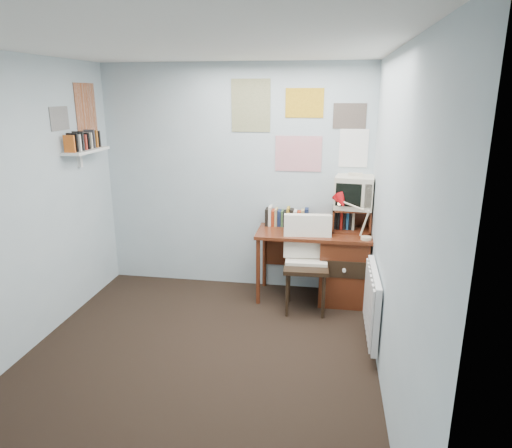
# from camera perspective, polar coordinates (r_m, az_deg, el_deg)

# --- Properties ---
(ground) EXTENTS (3.50, 3.50, 0.00)m
(ground) POSITION_cam_1_polar(r_m,az_deg,el_deg) (4.01, -7.69, -17.12)
(ground) COLOR black
(ground) RESTS_ON ground
(back_wall) EXTENTS (3.00, 0.02, 2.50)m
(back_wall) POSITION_cam_1_polar(r_m,az_deg,el_deg) (5.13, -2.61, 5.61)
(back_wall) COLOR silver
(back_wall) RESTS_ON ground
(left_wall) EXTENTS (0.02, 3.50, 2.50)m
(left_wall) POSITION_cam_1_polar(r_m,az_deg,el_deg) (4.18, -28.47, 1.21)
(left_wall) COLOR silver
(left_wall) RESTS_ON ground
(right_wall) EXTENTS (0.02, 3.50, 2.50)m
(right_wall) POSITION_cam_1_polar(r_m,az_deg,el_deg) (3.36, 16.76, -0.77)
(right_wall) COLOR silver
(right_wall) RESTS_ON ground
(ceiling) EXTENTS (3.00, 3.50, 0.02)m
(ceiling) POSITION_cam_1_polar(r_m,az_deg,el_deg) (3.37, -9.39, 21.27)
(ceiling) COLOR white
(ceiling) RESTS_ON back_wall
(desk) EXTENTS (1.20, 0.55, 0.76)m
(desk) POSITION_cam_1_polar(r_m,az_deg,el_deg) (5.00, 10.18, -5.00)
(desk) COLOR #612A16
(desk) RESTS_ON ground
(desk_chair) EXTENTS (0.51, 0.49, 0.95)m
(desk_chair) POSITION_cam_1_polar(r_m,az_deg,el_deg) (4.69, 6.29, -5.34)
(desk_chair) COLOR black
(desk_chair) RESTS_ON ground
(desk_lamp) EXTENTS (0.29, 0.25, 0.39)m
(desk_lamp) POSITION_cam_1_polar(r_m,az_deg,el_deg) (4.67, 13.75, 0.39)
(desk_lamp) COLOR red
(desk_lamp) RESTS_ON desk
(tv_riser) EXTENTS (0.40, 0.30, 0.25)m
(tv_riser) POSITION_cam_1_polar(r_m,az_deg,el_deg) (4.96, 11.81, 0.58)
(tv_riser) COLOR #612A16
(tv_riser) RESTS_ON desk
(crt_tv) EXTENTS (0.44, 0.41, 0.37)m
(crt_tv) POSITION_cam_1_polar(r_m,az_deg,el_deg) (4.91, 12.23, 4.13)
(crt_tv) COLOR beige
(crt_tv) RESTS_ON tv_riser
(book_row) EXTENTS (0.60, 0.14, 0.22)m
(book_row) POSITION_cam_1_polar(r_m,az_deg,el_deg) (5.04, 4.60, 0.94)
(book_row) COLOR #612A16
(book_row) RESTS_ON desk
(radiator) EXTENTS (0.09, 0.80, 0.60)m
(radiator) POSITION_cam_1_polar(r_m,az_deg,el_deg) (4.16, 14.35, -9.54)
(radiator) COLOR white
(radiator) RESTS_ON right_wall
(wall_shelf) EXTENTS (0.20, 0.62, 0.24)m
(wall_shelf) POSITION_cam_1_polar(r_m,az_deg,el_deg) (4.97, -20.48, 8.58)
(wall_shelf) COLOR white
(wall_shelf) RESTS_ON left_wall
(posters_back) EXTENTS (1.20, 0.01, 0.90)m
(posters_back) POSITION_cam_1_polar(r_m,az_deg,el_deg) (4.96, 5.42, 12.18)
(posters_back) COLOR white
(posters_back) RESTS_ON back_wall
(posters_left) EXTENTS (0.01, 0.70, 0.60)m
(posters_left) POSITION_cam_1_polar(r_m,az_deg,el_deg) (4.98, -21.88, 12.87)
(posters_left) COLOR white
(posters_left) RESTS_ON left_wall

